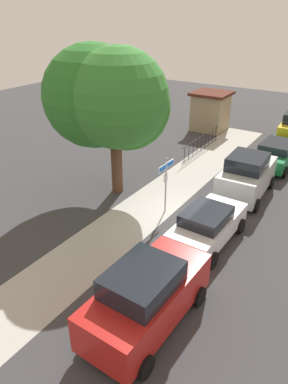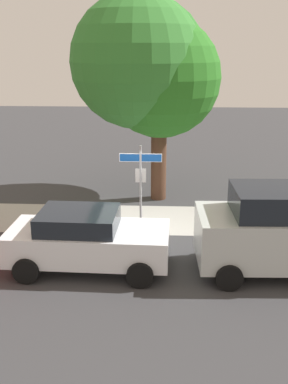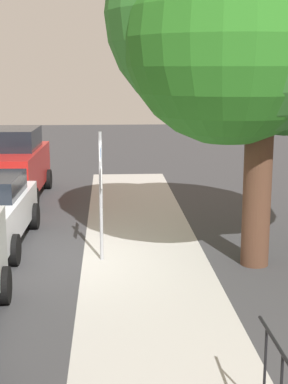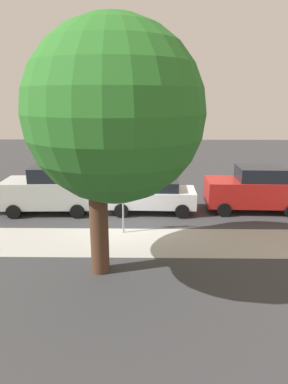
{
  "view_description": "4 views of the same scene",
  "coord_description": "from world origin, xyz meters",
  "px_view_note": "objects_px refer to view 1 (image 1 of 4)",
  "views": [
    {
      "loc": [
        -12.55,
        -6.54,
        8.39
      ],
      "look_at": [
        -0.73,
        1.11,
        1.11
      ],
      "focal_mm": 33.31,
      "sensor_mm": 36.0,
      "label": 1
    },
    {
      "loc": [
        0.7,
        -12.63,
        5.45
      ],
      "look_at": [
        0.06,
        0.5,
        1.2
      ],
      "focal_mm": 42.52,
      "sensor_mm": 36.0,
      "label": 2
    },
    {
      "loc": [
        11.45,
        0.56,
        3.88
      ],
      "look_at": [
        0.21,
        1.26,
        1.48
      ],
      "focal_mm": 54.05,
      "sensor_mm": 36.0,
      "label": 3
    },
    {
      "loc": [
        -1.04,
        12.89,
        5.24
      ],
      "look_at": [
        -0.85,
        0.07,
        1.6
      ],
      "focal_mm": 31.35,
      "sensor_mm": 36.0,
      "label": 4
    }
  ],
  "objects_px": {
    "street_sign": "(166,176)",
    "car_green": "(277,153)",
    "car_red": "(147,296)",
    "car_white": "(207,225)",
    "utility_shed": "(210,111)",
    "car_silver": "(247,175)",
    "shade_tree": "(113,101)"
  },
  "relations": [
    {
      "from": "car_red",
      "to": "utility_shed",
      "type": "height_order",
      "value": "utility_shed"
    },
    {
      "from": "car_red",
      "to": "car_green",
      "type": "distance_m",
      "value": 14.4
    },
    {
      "from": "car_silver",
      "to": "street_sign",
      "type": "bearing_deg",
      "value": 142.89
    },
    {
      "from": "car_red",
      "to": "car_silver",
      "type": "xyz_separation_m",
      "value": [
        9.6,
        0.29,
        0.03
      ]
    },
    {
      "from": "street_sign",
      "to": "car_silver",
      "type": "bearing_deg",
      "value": -35.23
    },
    {
      "from": "car_white",
      "to": "car_silver",
      "type": "distance_m",
      "value": 4.81
    },
    {
      "from": "street_sign",
      "to": "car_green",
      "type": "relative_size",
      "value": 0.57
    },
    {
      "from": "street_sign",
      "to": "car_white",
      "type": "distance_m",
      "value": 3.04
    },
    {
      "from": "car_white",
      "to": "car_green",
      "type": "distance_m",
      "value": 9.59
    },
    {
      "from": "shade_tree",
      "to": "car_silver",
      "type": "distance_m",
      "value": 7.39
    },
    {
      "from": "shade_tree",
      "to": "car_silver",
      "type": "height_order",
      "value": "shade_tree"
    },
    {
      "from": "street_sign",
      "to": "car_red",
      "type": "xyz_separation_m",
      "value": [
        -6.01,
        -2.83,
        -0.75
      ]
    },
    {
      "from": "street_sign",
      "to": "car_red",
      "type": "relative_size",
      "value": 0.59
    },
    {
      "from": "utility_shed",
      "to": "car_silver",
      "type": "bearing_deg",
      "value": -147.01
    },
    {
      "from": "car_green",
      "to": "utility_shed",
      "type": "height_order",
      "value": "utility_shed"
    },
    {
      "from": "street_sign",
      "to": "utility_shed",
      "type": "distance_m",
      "value": 13.19
    },
    {
      "from": "utility_shed",
      "to": "car_red",
      "type": "bearing_deg",
      "value": -161.62
    },
    {
      "from": "car_red",
      "to": "utility_shed",
      "type": "distance_m",
      "value": 19.76
    },
    {
      "from": "car_white",
      "to": "car_green",
      "type": "height_order",
      "value": "car_white"
    },
    {
      "from": "shade_tree",
      "to": "utility_shed",
      "type": "relative_size",
      "value": 2.5
    },
    {
      "from": "car_green",
      "to": "car_red",
      "type": "bearing_deg",
      "value": -178.02
    },
    {
      "from": "shade_tree",
      "to": "car_white",
      "type": "height_order",
      "value": "shade_tree"
    },
    {
      "from": "car_white",
      "to": "shade_tree",
      "type": "bearing_deg",
      "value": 78.02
    },
    {
      "from": "car_silver",
      "to": "utility_shed",
      "type": "xyz_separation_m",
      "value": [
        9.14,
        5.94,
        0.38
      ]
    },
    {
      "from": "shade_tree",
      "to": "car_red",
      "type": "distance_m",
      "value": 9.14
    },
    {
      "from": "car_red",
      "to": "utility_shed",
      "type": "bearing_deg",
      "value": 20.05
    },
    {
      "from": "street_sign",
      "to": "utility_shed",
      "type": "xyz_separation_m",
      "value": [
        12.74,
        3.4,
        -0.34
      ]
    },
    {
      "from": "car_silver",
      "to": "car_green",
      "type": "xyz_separation_m",
      "value": [
        4.79,
        -0.29,
        -0.29
      ]
    },
    {
      "from": "car_red",
      "to": "car_white",
      "type": "distance_m",
      "value": 4.81
    },
    {
      "from": "car_white",
      "to": "car_green",
      "type": "relative_size",
      "value": 0.87
    },
    {
      "from": "street_sign",
      "to": "car_white",
      "type": "relative_size",
      "value": 0.66
    },
    {
      "from": "shade_tree",
      "to": "car_white",
      "type": "relative_size",
      "value": 1.77
    }
  ]
}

